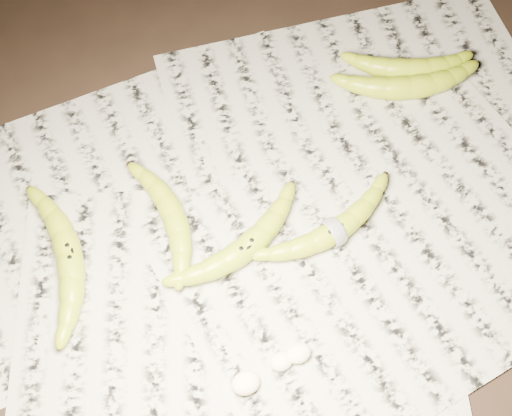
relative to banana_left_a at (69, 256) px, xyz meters
name	(u,v)px	position (x,y,z in m)	size (l,w,h in m)	color
ground	(259,224)	(0.25, -0.04, -0.03)	(3.00, 3.00, 0.00)	black
newspaper_patch	(269,231)	(0.26, -0.06, -0.02)	(0.90, 0.70, 0.01)	#ACA893
banana_left_a	(69,256)	(0.00, 0.00, 0.00)	(0.20, 0.06, 0.04)	#A2BB17
banana_left_b	(174,216)	(0.14, 0.00, 0.00)	(0.17, 0.05, 0.03)	#A2BB17
banana_center	(245,247)	(0.21, -0.07, 0.00)	(0.19, 0.06, 0.03)	#A2BB17
banana_taped	(334,231)	(0.33, -0.10, 0.00)	(0.19, 0.05, 0.03)	#A2BB17
banana_upper_a	(409,86)	(0.53, 0.08, 0.00)	(0.19, 0.06, 0.04)	#A2BB17
banana_upper_b	(409,68)	(0.55, 0.11, 0.00)	(0.16, 0.05, 0.03)	#A2BB17
measuring_tape	(334,231)	(0.33, -0.10, 0.00)	(0.04, 0.04, 0.00)	white
flesh_chunk_a	(246,382)	(0.15, -0.24, -0.01)	(0.04, 0.03, 0.02)	#FFEFC5
flesh_chunk_b	(281,361)	(0.20, -0.23, -0.01)	(0.03, 0.02, 0.02)	#FFEFC5
flesh_chunk_c	(299,352)	(0.22, -0.23, -0.01)	(0.03, 0.03, 0.02)	#FFEFC5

